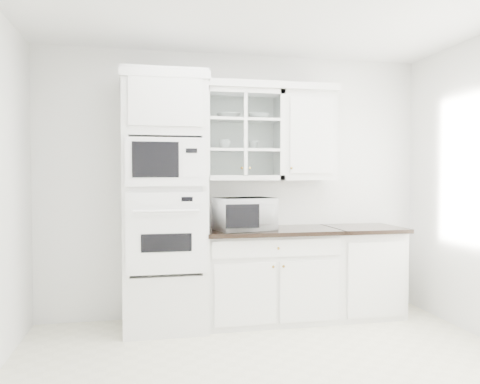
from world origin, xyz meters
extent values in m
cube|color=white|center=(0.00, 1.74, 1.35)|extent=(4.00, 0.02, 2.70)
cube|color=silver|center=(-0.75, 1.43, 1.20)|extent=(0.76, 0.65, 2.40)
cube|color=white|center=(-0.75, 1.09, 0.94)|extent=(0.70, 0.03, 0.72)
cube|color=black|center=(-0.75, 1.07, 0.86)|extent=(0.44, 0.01, 0.16)
cube|color=white|center=(-0.75, 1.09, 1.56)|extent=(0.70, 0.03, 0.43)
cube|color=black|center=(-0.84, 1.07, 1.58)|extent=(0.40, 0.01, 0.31)
cube|color=silver|center=(0.28, 1.45, 0.44)|extent=(1.30, 0.60, 0.88)
cube|color=black|center=(0.28, 1.42, 0.90)|extent=(1.32, 0.67, 0.04)
cube|color=silver|center=(1.28, 1.45, 0.44)|extent=(0.70, 0.60, 0.88)
cube|color=black|center=(1.28, 1.42, 0.90)|extent=(0.72, 0.67, 0.04)
cube|color=silver|center=(0.03, 1.58, 1.85)|extent=(0.80, 0.33, 0.90)
cube|color=silver|center=(0.03, 1.58, 1.70)|extent=(0.74, 0.29, 0.02)
cube|color=silver|center=(0.03, 1.58, 2.00)|extent=(0.74, 0.29, 0.02)
cube|color=silver|center=(0.71, 1.58, 1.85)|extent=(0.55, 0.33, 0.90)
cube|color=white|center=(-0.07, 1.56, 2.33)|extent=(2.14, 0.38, 0.07)
imported|color=white|center=(0.01, 1.39, 1.08)|extent=(0.62, 0.56, 0.31)
imported|color=white|center=(-0.11, 1.58, 2.04)|extent=(0.24, 0.24, 0.06)
imported|color=white|center=(0.21, 1.60, 2.04)|extent=(0.25, 0.25, 0.07)
imported|color=white|center=(-0.15, 1.57, 1.76)|extent=(0.14, 0.14, 0.09)
imported|color=white|center=(0.15, 1.60, 1.76)|extent=(0.12, 0.12, 0.09)
camera|label=1|loc=(-0.93, -3.03, 1.45)|focal=35.00mm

